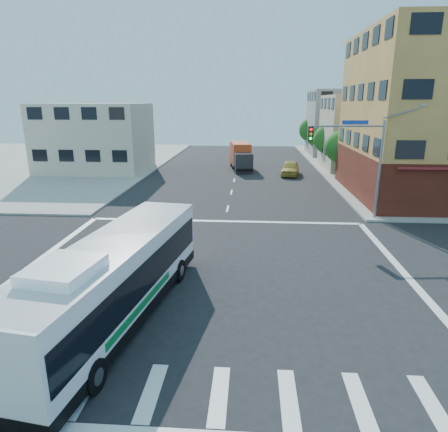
{
  "coord_description": "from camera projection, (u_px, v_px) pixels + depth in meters",
  "views": [
    {
      "loc": [
        1.8,
        -17.66,
        8.2
      ],
      "look_at": [
        0.37,
        3.27,
        2.18
      ],
      "focal_mm": 32.0,
      "sensor_mm": 36.0,
      "label": 1
    }
  ],
  "objects": [
    {
      "name": "signal_mast_ne",
      "position": [
        357.0,
        150.0,
        27.53
      ],
      "size": [
        7.91,
        1.13,
        8.07
      ],
      "color": "gray",
      "rests_on": "ground"
    },
    {
      "name": "parked_car",
      "position": [
        290.0,
        168.0,
        46.04
      ],
      "size": [
        2.61,
        5.03,
        1.63
      ],
      "primitive_type": "imported",
      "rotation": [
        0.0,
        0.0,
        -0.15
      ],
      "color": "gold",
      "rests_on": "ground"
    },
    {
      "name": "street_tree_a",
      "position": [
        342.0,
        145.0,
        44.33
      ],
      "size": [
        3.6,
        3.6,
        5.53
      ],
      "color": "#322012",
      "rests_on": "ground"
    },
    {
      "name": "building_east_far",
      "position": [
        348.0,
        123.0,
        62.84
      ],
      "size": [
        12.06,
        10.06,
        10.0
      ],
      "color": "gray",
      "rests_on": "ground"
    },
    {
      "name": "ground",
      "position": [
        212.0,
        278.0,
        19.31
      ],
      "size": [
        120.0,
        120.0,
        0.0
      ],
      "primitive_type": "plane",
      "color": "black",
      "rests_on": "ground"
    },
    {
      "name": "building_east_near",
      "position": [
        374.0,
        133.0,
        49.55
      ],
      "size": [
        12.06,
        10.06,
        9.0
      ],
      "color": "#C6B797",
      "rests_on": "ground"
    },
    {
      "name": "box_truck",
      "position": [
        241.0,
        157.0,
        49.8
      ],
      "size": [
        3.11,
        7.46,
        3.26
      ],
      "rotation": [
        0.0,
        0.0,
        0.15
      ],
      "color": "#25252A",
      "rests_on": "ground"
    },
    {
      "name": "street_tree_c",
      "position": [
        319.0,
        135.0,
        59.71
      ],
      "size": [
        3.4,
        3.4,
        5.29
      ],
      "color": "#322012",
      "rests_on": "ground"
    },
    {
      "name": "street_tree_b",
      "position": [
        329.0,
        137.0,
        51.95
      ],
      "size": [
        3.8,
        3.8,
        5.79
      ],
      "color": "#322012",
      "rests_on": "ground"
    },
    {
      "name": "street_tree_d",
      "position": [
        312.0,
        128.0,
        67.26
      ],
      "size": [
        4.0,
        4.0,
        6.03
      ],
      "color": "#322012",
      "rests_on": "ground"
    },
    {
      "name": "transit_bus",
      "position": [
        115.0,
        279.0,
        15.11
      ],
      "size": [
        4.32,
        12.33,
        3.58
      ],
      "rotation": [
        0.0,
        0.0,
        -0.15
      ],
      "color": "black",
      "rests_on": "ground"
    },
    {
      "name": "building_west",
      "position": [
        95.0,
        138.0,
        48.07
      ],
      "size": [
        12.06,
        10.06,
        8.0
      ],
      "color": "beige",
      "rests_on": "ground"
    }
  ]
}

